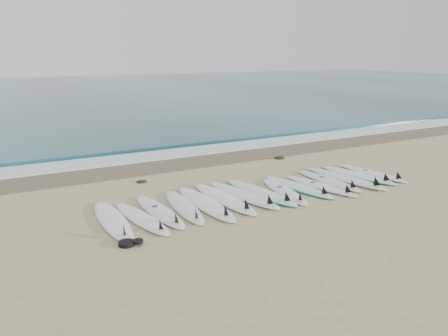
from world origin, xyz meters
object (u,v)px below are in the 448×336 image
surfboard_14 (374,173)px  surfboard_7 (261,192)px  surfboard_0 (113,221)px  leash_coil (129,243)px

surfboard_14 → surfboard_7: bearing=173.8°
surfboard_0 → leash_coil: (-0.02, -1.25, -0.01)m
leash_coil → surfboard_7: bearing=19.6°
surfboard_14 → leash_coil: surfboard_14 is taller
surfboard_0 → surfboard_14: bearing=1.6°
surfboard_7 → surfboard_14: surfboard_7 is taller
surfboard_0 → leash_coil: size_ratio=5.87×
surfboard_14 → leash_coil: bearing=-175.8°
surfboard_7 → leash_coil: bearing=-167.8°
surfboard_7 → leash_coil: size_ratio=6.12×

